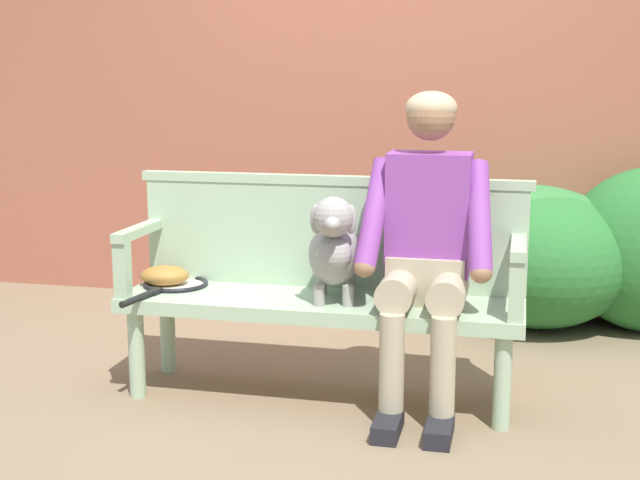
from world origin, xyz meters
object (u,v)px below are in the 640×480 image
(dog_on_bench, at_px, (334,248))
(baseball_glove, at_px, (165,276))
(tennis_racket, at_px, (173,285))
(garden_bench, at_px, (320,311))
(person_seated, at_px, (427,239))

(dog_on_bench, bearing_deg, baseball_glove, 172.14)
(dog_on_bench, distance_m, tennis_racket, 0.79)
(baseball_glove, bearing_deg, dog_on_bench, -15.96)
(dog_on_bench, xyz_separation_m, baseball_glove, (-0.80, 0.11, -0.18))
(garden_bench, relative_size, dog_on_bench, 3.71)
(garden_bench, height_order, person_seated, person_seated)
(garden_bench, height_order, baseball_glove, baseball_glove)
(dog_on_bench, height_order, tennis_racket, dog_on_bench)
(tennis_racket, height_order, baseball_glove, baseball_glove)
(garden_bench, xyz_separation_m, baseball_glove, (-0.73, 0.06, 0.11))
(tennis_racket, relative_size, baseball_glove, 2.63)
(dog_on_bench, height_order, baseball_glove, dog_on_bench)
(person_seated, distance_m, tennis_racket, 1.16)
(person_seated, xyz_separation_m, dog_on_bench, (-0.37, -0.05, -0.05))
(dog_on_bench, bearing_deg, tennis_racket, 173.43)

